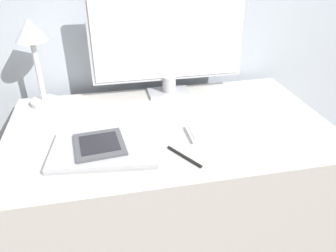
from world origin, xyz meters
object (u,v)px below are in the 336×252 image
laptop (104,150)px  ereader (99,144)px  desk_lamp (33,46)px  monitor (169,43)px  keyboard (226,131)px  pen (185,156)px

laptop → ereader: ereader is taller
laptop → ereader: (-0.01, 0.01, 0.01)m
ereader → desk_lamp: desk_lamp is taller
monitor → desk_lamp: 0.51m
keyboard → pen: 0.21m
laptop → ereader: bearing=138.8°
ereader → monitor: bearing=51.8°
monitor → desk_lamp: bearing=-179.8°
pen → laptop: bearing=161.8°
laptop → pen: laptop is taller
laptop → pen: 0.25m
keyboard → monitor: bearing=109.1°
monitor → keyboard: size_ratio=2.38×
monitor → keyboard: 0.43m
keyboard → laptop: laptop is taller
laptop → ereader: 0.02m
laptop → pen: size_ratio=2.74×
ereader → pen: ereader is taller
monitor → keyboard: bearing=-70.9°
monitor → ereader: bearing=-128.2°
monitor → desk_lamp: monitor is taller
keyboard → ereader: size_ratio=1.54×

